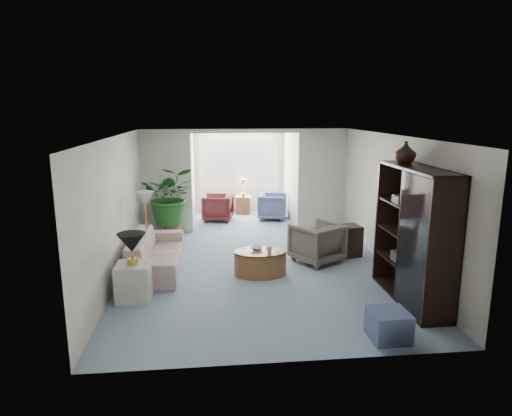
{
  "coord_description": "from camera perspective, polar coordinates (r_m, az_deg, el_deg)",
  "views": [
    {
      "loc": [
        -0.89,
        -7.79,
        2.95
      ],
      "look_at": [
        0.0,
        0.6,
        1.1
      ],
      "focal_mm": 31.63,
      "sensor_mm": 36.0,
      "label": 1
    }
  ],
  "objects": [
    {
      "name": "end_table",
      "position": [
        7.46,
        -15.19,
        -8.98
      ],
      "size": [
        0.53,
        0.53,
        0.58
      ],
      "primitive_type": "cube",
      "rotation": [
        0.0,
        0.0,
        -0.01
      ],
      "color": "beige",
      "rests_on": "ground"
    },
    {
      "name": "coffee_bowl",
      "position": [
        8.25,
        0.12,
        -5.08
      ],
      "size": [
        0.27,
        0.27,
        0.05
      ],
      "primitive_type": "imported",
      "rotation": [
        0.0,
        0.0,
        -0.29
      ],
      "color": "silver",
      "rests_on": "coffee_table"
    },
    {
      "name": "floor_lamp",
      "position": [
        9.02,
        -13.88,
        1.13
      ],
      "size": [
        0.36,
        0.36,
        0.28
      ],
      "primitive_type": "cone",
      "color": "beige",
      "rests_on": "ground"
    },
    {
      "name": "wingback_chair",
      "position": [
        8.96,
        7.69,
        -4.36
      ],
      "size": [
        1.16,
        1.17,
        0.78
      ],
      "primitive_type": "imported",
      "rotation": [
        0.0,
        0.0,
        3.68
      ],
      "color": "#635D4E",
      "rests_on": "ground"
    },
    {
      "name": "house_plant",
      "position": [
        10.56,
        -10.77,
        1.52
      ],
      "size": [
        1.23,
        1.07,
        1.37
      ],
      "primitive_type": "imported",
      "color": "#1E581E",
      "rests_on": "plant_pot"
    },
    {
      "name": "side_table_dark",
      "position": [
        9.44,
        11.39,
        -4.08
      ],
      "size": [
        0.6,
        0.51,
        0.64
      ],
      "primitive_type": "cube",
      "rotation": [
        0.0,
        0.0,
        0.19
      ],
      "color": "black",
      "rests_on": "ground"
    },
    {
      "name": "coffee_table",
      "position": [
        8.24,
        0.54,
        -6.95
      ],
      "size": [
        1.18,
        1.18,
        0.45
      ],
      "primitive_type": "cylinder",
      "rotation": [
        0.0,
        0.0,
        -0.29
      ],
      "color": "brown",
      "rests_on": "ground"
    },
    {
      "name": "cabinet_urn",
      "position": [
        7.59,
        18.39,
        6.7
      ],
      "size": [
        0.34,
        0.34,
        0.35
      ],
      "primitive_type": "imported",
      "color": "black",
      "rests_on": "entertainment_cabinet"
    },
    {
      "name": "ottoman",
      "position": [
        6.32,
        16.43,
        -14.03
      ],
      "size": [
        0.5,
        0.5,
        0.39
      ],
      "primitive_type": "cube",
      "rotation": [
        0.0,
        0.0,
        0.02
      ],
      "color": "slate",
      "rests_on": "ground"
    },
    {
      "name": "framed_picture",
      "position": [
        8.48,
        17.31,
        3.33
      ],
      "size": [
        0.04,
        0.5,
        0.4
      ],
      "primitive_type": "cube",
      "color": "#B5AB91"
    },
    {
      "name": "shelf_clutter",
      "position": [
        7.24,
        19.3,
        -3.23
      ],
      "size": [
        0.3,
        1.11,
        1.06
      ],
      "color": "#2E2824",
      "rests_on": "entertainment_cabinet"
    },
    {
      "name": "sunroom_chair_blue",
      "position": [
        12.34,
        2.12,
        0.19
      ],
      "size": [
        0.91,
        0.89,
        0.7
      ],
      "primitive_type": "imported",
      "rotation": [
        0.0,
        0.0,
        1.36
      ],
      "color": "slate",
      "rests_on": "ground"
    },
    {
      "name": "floor",
      "position": [
        8.38,
        0.44,
        -8.25
      ],
      "size": [
        6.0,
        6.0,
        0.0
      ],
      "primitive_type": "plane",
      "color": "#7A8FA1",
      "rests_on": "ground"
    },
    {
      "name": "back_pier_left",
      "position": [
        10.97,
        -11.28,
        3.21
      ],
      "size": [
        1.2,
        0.12,
        2.5
      ],
      "primitive_type": "cube",
      "color": "silver",
      "rests_on": "ground"
    },
    {
      "name": "sunroom_floor",
      "position": [
        12.29,
        -1.73,
        -1.54
      ],
      "size": [
        2.6,
        2.6,
        0.0
      ],
      "primitive_type": "plane",
      "color": "#7A8FA1",
      "rests_on": "ground"
    },
    {
      "name": "table_lamp",
      "position": [
        7.25,
        -15.47,
        -4.26
      ],
      "size": [
        0.44,
        0.44,
        0.3
      ],
      "primitive_type": "cone",
      "color": "black",
      "rests_on": "end_table"
    },
    {
      "name": "back_header",
      "position": [
        10.84,
        -1.36,
        9.72
      ],
      "size": [
        2.6,
        0.12,
        0.1
      ],
      "primitive_type": "cube",
      "color": "silver",
      "rests_on": "back_pier_left"
    },
    {
      "name": "sofa",
      "position": [
        8.68,
        -12.53,
        -5.5
      ],
      "size": [
        0.9,
        2.28,
        0.67
      ],
      "primitive_type": "imported",
      "rotation": [
        0.0,
        0.0,
        1.56
      ],
      "color": "#C0B2A2",
      "rests_on": "ground"
    },
    {
      "name": "plant_pot",
      "position": [
        10.75,
        -10.59,
        -2.9
      ],
      "size": [
        0.4,
        0.4,
        0.32
      ],
      "primitive_type": "cylinder",
      "color": "#9A492C",
      "rests_on": "ground"
    },
    {
      "name": "sunroom_chair_maroon",
      "position": [
        12.22,
        -4.86,
        0.05
      ],
      "size": [
        0.92,
        0.9,
        0.71
      ],
      "primitive_type": "imported",
      "rotation": [
        0.0,
        0.0,
        -1.78
      ],
      "color": "maroon",
      "rests_on": "ground"
    },
    {
      "name": "sunroom_table",
      "position": [
        13.01,
        -1.62,
        0.38
      ],
      "size": [
        0.47,
        0.4,
        0.5
      ],
      "primitive_type": "cube",
      "rotation": [
        0.0,
        0.0,
        -0.21
      ],
      "color": "brown",
      "rests_on": "ground"
    },
    {
      "name": "window_blinds",
      "position": [
        13.07,
        -2.12,
        5.54
      ],
      "size": [
        2.2,
        0.02,
        1.5
      ],
      "primitive_type": "cube",
      "color": "white"
    },
    {
      "name": "back_pier_right",
      "position": [
        11.28,
        8.35,
        3.56
      ],
      "size": [
        1.2,
        0.12,
        2.5
      ],
      "primitive_type": "cube",
      "color": "silver",
      "rests_on": "ground"
    },
    {
      "name": "coffee_cup",
      "position": [
        8.08,
        1.69,
        -5.29
      ],
      "size": [
        0.14,
        0.14,
        0.1
      ],
      "primitive_type": "imported",
      "rotation": [
        0.0,
        0.0,
        -0.29
      ],
      "color": "#B8B2A1",
      "rests_on": "coffee_table"
    },
    {
      "name": "window_pane",
      "position": [
        13.1,
        -2.13,
        5.56
      ],
      "size": [
        2.2,
        0.02,
        1.5
      ],
      "primitive_type": "cube",
      "color": "white"
    },
    {
      "name": "entertainment_cabinet",
      "position": [
        7.36,
        19.33,
        -3.29
      ],
      "size": [
        0.51,
        1.9,
        2.11
      ],
      "primitive_type": "cube",
      "color": "black",
      "rests_on": "ground"
    }
  ]
}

